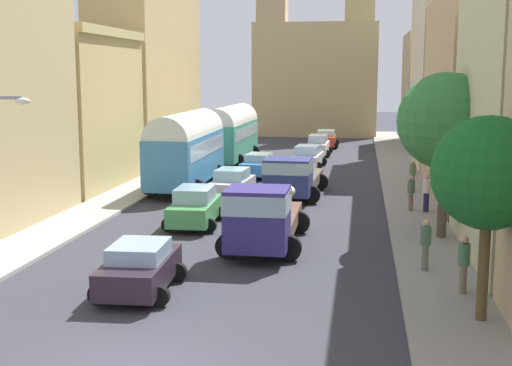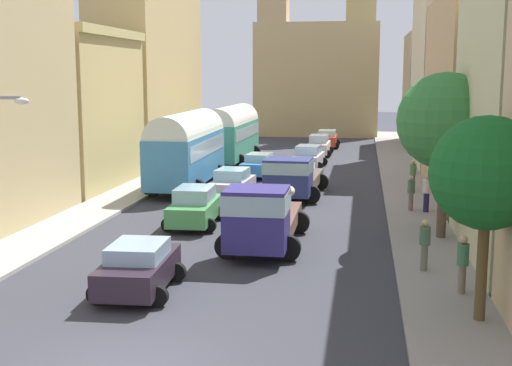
{
  "view_description": "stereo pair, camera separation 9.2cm",
  "coord_description": "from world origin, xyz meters",
  "px_view_note": "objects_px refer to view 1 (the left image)",
  "views": [
    {
      "loc": [
        4.79,
        -12.97,
        6.28
      ],
      "look_at": [
        0.0,
        17.85,
        1.28
      ],
      "focal_mm": 47.65,
      "sensor_mm": 36.0,
      "label": 1
    },
    {
      "loc": [
        4.88,
        -12.96,
        6.28
      ],
      "look_at": [
        0.0,
        17.85,
        1.28
      ],
      "focal_mm": 47.65,
      "sensor_mm": 36.0,
      "label": 2
    }
  ],
  "objects_px": {
    "car_1": "(308,157)",
    "pedestrian_1": "(427,192)",
    "cargo_truck_0": "(263,216)",
    "pedestrian_0": "(413,174)",
    "car_0": "(300,171)",
    "car_4": "(140,268)",
    "parked_bus_0": "(186,147)",
    "cargo_truck_1": "(293,176)",
    "car_6": "(232,183)",
    "car_5": "(195,207)",
    "pedestrian_2": "(426,243)",
    "pedestrian_4": "(411,192)",
    "parked_bus_1": "(231,132)",
    "car_2": "(318,145)",
    "car_7": "(259,165)",
    "car_3": "(326,139)",
    "pedestrian_3": "(464,262)"
  },
  "relations": [
    {
      "from": "car_1",
      "to": "pedestrian_1",
      "type": "xyz_separation_m",
      "value": [
        6.52,
        -14.65,
        0.28
      ]
    },
    {
      "from": "cargo_truck_0",
      "to": "pedestrian_0",
      "type": "bearing_deg",
      "value": 65.19
    },
    {
      "from": "car_0",
      "to": "car_4",
      "type": "relative_size",
      "value": 1.19
    },
    {
      "from": "parked_bus_0",
      "to": "cargo_truck_1",
      "type": "distance_m",
      "value": 6.6
    },
    {
      "from": "car_6",
      "to": "pedestrian_1",
      "type": "height_order",
      "value": "pedestrian_1"
    },
    {
      "from": "car_5",
      "to": "pedestrian_0",
      "type": "xyz_separation_m",
      "value": [
        9.58,
        9.74,
        0.19
      ]
    },
    {
      "from": "pedestrian_1",
      "to": "pedestrian_2",
      "type": "height_order",
      "value": "pedestrian_1"
    },
    {
      "from": "car_6",
      "to": "pedestrian_4",
      "type": "height_order",
      "value": "pedestrian_4"
    },
    {
      "from": "parked_bus_0",
      "to": "pedestrian_2",
      "type": "relative_size",
      "value": 5.05
    },
    {
      "from": "parked_bus_0",
      "to": "cargo_truck_0",
      "type": "height_order",
      "value": "parked_bus_0"
    },
    {
      "from": "parked_bus_1",
      "to": "cargo_truck_0",
      "type": "bearing_deg",
      "value": -76.39
    },
    {
      "from": "car_6",
      "to": "car_2",
      "type": "bearing_deg",
      "value": 80.44
    },
    {
      "from": "parked_bus_1",
      "to": "car_7",
      "type": "relative_size",
      "value": 2.35
    },
    {
      "from": "car_3",
      "to": "pedestrian_0",
      "type": "bearing_deg",
      "value": -75.27
    },
    {
      "from": "parked_bus_0",
      "to": "pedestrian_2",
      "type": "distance_m",
      "value": 18.89
    },
    {
      "from": "car_2",
      "to": "car_3",
      "type": "xyz_separation_m",
      "value": [
        0.3,
        6.07,
        -0.04
      ]
    },
    {
      "from": "pedestrian_4",
      "to": "car_4",
      "type": "bearing_deg",
      "value": -123.66
    },
    {
      "from": "car_2",
      "to": "pedestrian_4",
      "type": "distance_m",
      "value": 22.39
    },
    {
      "from": "car_0",
      "to": "pedestrian_3",
      "type": "bearing_deg",
      "value": -72.21
    },
    {
      "from": "parked_bus_1",
      "to": "car_7",
      "type": "bearing_deg",
      "value": -64.67
    },
    {
      "from": "cargo_truck_0",
      "to": "car_1",
      "type": "height_order",
      "value": "cargo_truck_0"
    },
    {
      "from": "car_0",
      "to": "car_6",
      "type": "height_order",
      "value": "car_6"
    },
    {
      "from": "parked_bus_0",
      "to": "car_5",
      "type": "relative_size",
      "value": 2.28
    },
    {
      "from": "parked_bus_1",
      "to": "car_2",
      "type": "relative_size",
      "value": 2.21
    },
    {
      "from": "car_2",
      "to": "car_6",
      "type": "bearing_deg",
      "value": -99.56
    },
    {
      "from": "pedestrian_0",
      "to": "pedestrian_2",
      "type": "xyz_separation_m",
      "value": [
        -0.69,
        -15.46,
        0.02
      ]
    },
    {
      "from": "parked_bus_1",
      "to": "pedestrian_3",
      "type": "height_order",
      "value": "parked_bus_1"
    },
    {
      "from": "cargo_truck_0",
      "to": "car_7",
      "type": "bearing_deg",
      "value": 99.14
    },
    {
      "from": "car_0",
      "to": "pedestrian_3",
      "type": "distance_m",
      "value": 20.98
    },
    {
      "from": "car_6",
      "to": "pedestrian_4",
      "type": "xyz_separation_m",
      "value": [
        8.81,
        -2.7,
        0.25
      ]
    },
    {
      "from": "car_3",
      "to": "pedestrian_4",
      "type": "bearing_deg",
      "value": -79.16
    },
    {
      "from": "car_4",
      "to": "car_7",
      "type": "distance_m",
      "value": 22.89
    },
    {
      "from": "car_0",
      "to": "pedestrian_3",
      "type": "height_order",
      "value": "pedestrian_3"
    },
    {
      "from": "car_4",
      "to": "pedestrian_2",
      "type": "height_order",
      "value": "pedestrian_2"
    },
    {
      "from": "car_3",
      "to": "car_7",
      "type": "relative_size",
      "value": 1.08
    },
    {
      "from": "car_2",
      "to": "parked_bus_0",
      "type": "bearing_deg",
      "value": -110.55
    },
    {
      "from": "car_2",
      "to": "car_3",
      "type": "bearing_deg",
      "value": 87.16
    },
    {
      "from": "cargo_truck_1",
      "to": "car_0",
      "type": "bearing_deg",
      "value": 90.65
    },
    {
      "from": "car_1",
      "to": "car_5",
      "type": "height_order",
      "value": "car_5"
    },
    {
      "from": "car_3",
      "to": "car_2",
      "type": "bearing_deg",
      "value": -92.84
    },
    {
      "from": "pedestrian_0",
      "to": "pedestrian_4",
      "type": "distance_m",
      "value": 5.75
    },
    {
      "from": "pedestrian_4",
      "to": "car_3",
      "type": "bearing_deg",
      "value": 100.84
    },
    {
      "from": "car_5",
      "to": "pedestrian_1",
      "type": "xyz_separation_m",
      "value": [
        9.77,
        3.86,
        0.23
      ]
    },
    {
      "from": "car_4",
      "to": "parked_bus_1",
      "type": "bearing_deg",
      "value": 95.74
    },
    {
      "from": "car_1",
      "to": "car_3",
      "type": "xyz_separation_m",
      "value": [
        0.54,
        13.24,
        0.0
      ]
    },
    {
      "from": "car_6",
      "to": "car_0",
      "type": "bearing_deg",
      "value": 60.5
    },
    {
      "from": "car_6",
      "to": "pedestrian_2",
      "type": "relative_size",
      "value": 2.14
    },
    {
      "from": "pedestrian_4",
      "to": "car_6",
      "type": "bearing_deg",
      "value": 162.95
    },
    {
      "from": "car_2",
      "to": "pedestrian_4",
      "type": "xyz_separation_m",
      "value": [
        5.61,
        -21.67,
        0.2
      ]
    },
    {
      "from": "pedestrian_3",
      "to": "pedestrian_4",
      "type": "bearing_deg",
      "value": 93.1
    }
  ]
}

